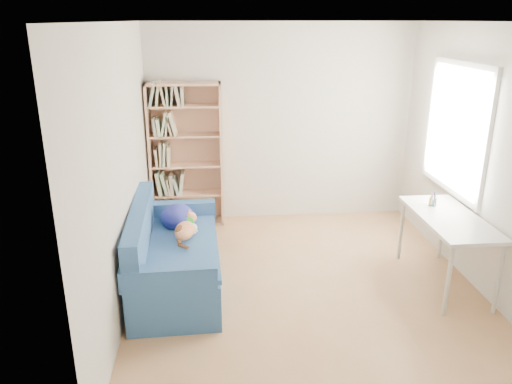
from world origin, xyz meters
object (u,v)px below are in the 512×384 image
Objects in this scene: sofa at (172,256)px; desk at (449,223)px; bookshelf at (186,161)px; pen_cup at (433,200)px.

desk is (2.79, -0.21, 0.35)m from sofa.
desk is at bearing -35.17° from bookshelf.
sofa is at bearing -177.78° from pen_cup.
bookshelf reaches higher than pen_cup.
bookshelf is at bearing 84.78° from sofa.
bookshelf is at bearing 144.83° from desk.
sofa is at bearing 175.71° from desk.
sofa is 1.77m from bookshelf.
desk is 0.34m from pen_cup.
pen_cup is at bearing 0.40° from sofa.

